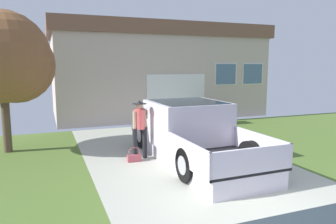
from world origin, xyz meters
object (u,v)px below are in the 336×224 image
Objects in this scene: house_with_garage at (154,70)px; wheeled_trash_bin at (216,112)px; person_with_hat at (140,125)px; handbag at (134,157)px; pickup_truck at (187,132)px; front_yard_tree at (7,61)px.

house_with_garage reaches higher than wheeled_trash_bin.
person_with_hat is 4.15× the size of handbag.
pickup_truck is 5.78m from front_yard_tree.
person_with_hat reaches higher than handbag.
pickup_truck is at bearing -128.24° from wheeled_trash_bin.
handbag is at bearing -139.54° from wheeled_trash_bin.
person_with_hat is at bearing 37.30° from handbag.
person_with_hat reaches higher than wheeled_trash_bin.
front_yard_tree is (-4.81, 2.44, 2.07)m from pickup_truck.
pickup_truck is 5.47m from wheeled_trash_bin.
wheeled_trash_bin is at bearing 50.86° from pickup_truck.
person_with_hat is at bearing -32.74° from front_yard_tree.
front_yard_tree reaches higher than handbag.
wheeled_trash_bin reaches higher than handbag.
house_with_garage is at bearing 49.91° from person_with_hat.
wheeled_trash_bin is (3.38, 4.29, -0.16)m from pickup_truck.
person_with_hat is 0.92m from handbag.
wheeled_trash_bin is (8.20, 1.85, -2.23)m from front_yard_tree.
pickup_truck is 1.41m from person_with_hat.
handbag is (-0.22, -0.17, -0.88)m from person_with_hat.
person_with_hat is at bearing 169.73° from pickup_truck.
house_with_garage is 2.60× the size of front_yard_tree.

